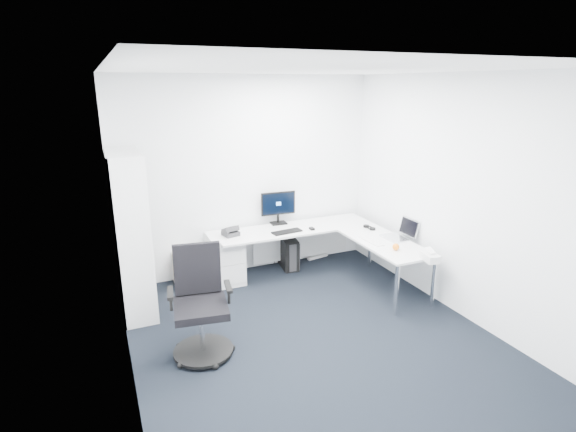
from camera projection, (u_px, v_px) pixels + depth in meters
name	position (u px, v px, depth m)	size (l,w,h in m)	color
ground	(315.00, 340.00, 4.70)	(4.20, 4.20, 0.00)	black
ceiling	(320.00, 69.00, 3.93)	(4.20, 4.20, 0.00)	white
wall_back	(248.00, 176.00, 6.16)	(3.60, 0.02, 2.70)	white
wall_front	(491.00, 316.00, 2.47)	(3.60, 0.02, 2.70)	white
wall_left	(119.00, 242.00, 3.63)	(0.02, 4.20, 2.70)	white
wall_right	(461.00, 198.00, 5.01)	(0.02, 4.20, 2.70)	white
l_desk	(305.00, 257.00, 6.05)	(2.24, 1.25, 0.65)	silver
drawer_pedestal	(225.00, 258.00, 6.01)	(0.42, 0.53, 0.65)	silver
bookshelf	(131.00, 234.00, 5.09)	(0.37, 0.94, 1.88)	silver
task_chair	(201.00, 305.00, 4.29)	(0.61, 0.61, 1.09)	black
black_pc_tower	(288.00, 252.00, 6.51)	(0.20, 0.46, 0.45)	black
beige_pc_tower	(182.00, 270.00, 5.93)	(0.20, 0.44, 0.42)	beige
power_strip	(318.00, 257.00, 6.90)	(0.35, 0.06, 0.04)	silver
monitor	(278.00, 208.00, 6.34)	(0.50, 0.16, 0.48)	black
black_keyboard	(287.00, 232.00, 6.03)	(0.41, 0.15, 0.02)	black
mouse	(312.00, 229.00, 6.15)	(0.05, 0.09, 0.03)	black
desk_phone	(230.00, 231.00, 5.89)	(0.19, 0.19, 0.13)	#272729
laptop	(395.00, 229.00, 5.76)	(0.36, 0.35, 0.25)	silver
white_keyboard	(371.00, 241.00, 5.69)	(0.11, 0.40, 0.01)	silver
headphones	(369.00, 227.00, 6.19)	(0.12, 0.20, 0.05)	black
orange_fruit	(396.00, 247.00, 5.38)	(0.08, 0.08, 0.08)	orange
tissue_box	(430.00, 257.00, 5.06)	(0.13, 0.24, 0.08)	silver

